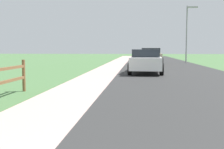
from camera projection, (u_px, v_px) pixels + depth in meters
name	position (u px, v px, depth m)	size (l,w,h in m)	color
ground_plane	(124.00, 66.00, 25.01)	(120.00, 120.00, 0.00)	#456B3D
road_asphalt	(162.00, 65.00, 26.67)	(7.00, 66.00, 0.01)	#2D2D2D
curb_concrete	(94.00, 64.00, 27.26)	(6.00, 66.00, 0.01)	#BF9991
grass_verge	(79.00, 64.00, 27.40)	(5.00, 66.00, 0.00)	#456B3D
parked_suv_white	(146.00, 61.00, 17.48)	(2.17, 4.93, 1.47)	white
parked_car_beige	(151.00, 56.00, 26.71)	(2.19, 4.23, 1.58)	#C6B793
street_lamp	(188.00, 29.00, 30.06)	(1.17, 0.20, 6.05)	gray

